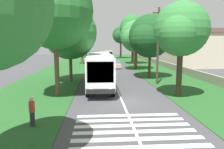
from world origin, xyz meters
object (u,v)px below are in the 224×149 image
coach_bus (100,68)px  roadside_tree_right_4 (135,37)px  trailing_car_2 (111,58)px  roadside_tree_left_3 (69,34)px  roadside_tree_left_4 (85,36)px  pedestrian (32,112)px  roadside_tree_right_2 (180,31)px  utility_pole (158,45)px  roadside_tree_right_1 (120,36)px  roadside_building (192,48)px  roadside_tree_left_2 (54,13)px  roadside_tree_right_0 (132,29)px  trailing_minibus_0 (109,54)px  roadside_tree_right_3 (149,37)px  trailing_car_1 (99,61)px  roadside_tree_left_1 (81,29)px

coach_bus → roadside_tree_right_4: roadside_tree_right_4 is taller
trailing_car_2 → roadside_tree_left_3: 33.48m
roadside_tree_left_4 → pedestrian: size_ratio=6.49×
roadside_tree_right_2 → pedestrian: size_ratio=4.94×
roadside_tree_left_3 → utility_pole: (-3.15, -10.45, -1.43)m
roadside_tree_right_1 → pedestrian: (-57.74, 11.21, -6.39)m
trailing_car_2 → roadside_tree_right_1: 12.73m
roadside_tree_left_4 → roadside_tree_right_2: bearing=-169.4°
utility_pole → roadside_building: utility_pole is taller
roadside_tree_left_2 → roadside_tree_right_4: (19.39, -10.73, -1.49)m
coach_bus → roadside_tree_right_0: 28.33m
trailing_minibus_0 → roadside_tree_right_0: size_ratio=0.53×
trailing_minibus_0 → coach_bus: bearing=175.6°
roadside_tree_right_0 → roadside_tree_right_3: (-20.05, 0.92, -2.50)m
coach_bus → roadside_tree_right_1: bearing=-8.7°
roadside_tree_right_0 → roadside_building: (-4.54, -12.16, -4.26)m
roadside_tree_right_0 → roadside_tree_right_4: 10.54m
trailing_car_2 → roadside_tree_right_3: size_ratio=0.49×
roadside_tree_right_3 → roadside_tree_right_4: 9.81m
roadside_tree_right_4 → utility_pole: 14.99m
roadside_tree_left_3 → roadside_tree_left_4: roadside_tree_left_4 is taller
coach_bus → roadside_tree_right_2: roadside_tree_right_2 is taller
roadside_tree_right_2 → roadside_building: size_ratio=0.67×
trailing_car_1 → roadside_tree_right_2: roadside_tree_right_2 is taller
coach_bus → roadside_tree_left_3: 7.03m
roadside_tree_right_4 → coach_bus: bearing=157.7°
roadside_tree_right_3 → roadside_building: bearing=-40.1°
trailing_car_2 → roadside_building: size_ratio=0.34×
trailing_car_1 → roadside_tree_left_4: size_ratio=0.39×
roadside_tree_left_2 → utility_pole: roadside_tree_left_2 is taller
trailing_minibus_0 → roadside_tree_left_3: 40.21m
roadside_tree_left_3 → roadside_tree_right_3: (1.98, -10.63, -0.37)m
roadside_tree_left_2 → roadside_tree_right_1: (50.08, -11.25, -0.12)m
roadside_tree_right_1 → pedestrian: roadside_tree_right_1 is taller
roadside_tree_left_1 → utility_pole: roadside_tree_left_1 is taller
roadside_tree_right_2 → roadside_tree_right_3: 10.95m
roadside_tree_right_1 → roadside_tree_right_4: roadside_tree_right_1 is taller
roadside_tree_left_3 → roadside_tree_right_2: bearing=-130.0°
roadside_tree_right_4 → roadside_tree_left_4: bearing=15.5°
roadside_tree_left_4 → roadside_building: 42.93m
coach_bus → roadside_tree_left_3: size_ratio=1.18×
trailing_car_2 → roadside_building: bearing=-132.1°
coach_bus → roadside_tree_left_2: (-3.07, 4.04, 5.27)m
roadside_building → roadside_tree_right_0: bearing=69.5°
trailing_car_2 → roadside_tree_left_3: bearing=167.0°
roadside_tree_left_3 → roadside_tree_right_2: roadside_tree_left_3 is taller
coach_bus → pedestrian: 11.52m
roadside_tree_right_1 → trailing_minibus_0: bearing=129.2°
roadside_tree_right_1 → roadside_tree_left_3: bearing=165.5°
roadside_tree_right_2 → roadside_tree_right_3: size_ratio=0.96×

